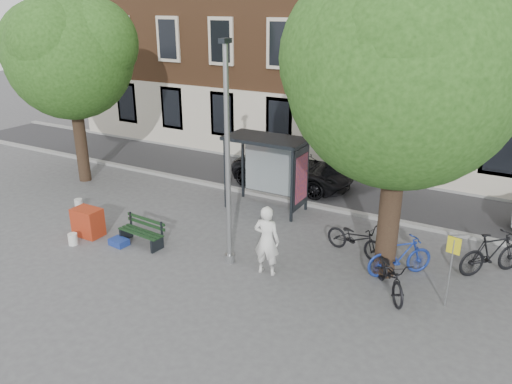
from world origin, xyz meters
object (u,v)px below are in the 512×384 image
object	(u,v)px
bus_shelter	(277,158)
bench	(142,233)
bike_b	(400,256)
car_dark	(293,170)
bike_c	(390,274)
painter	(267,240)
bike_a	(356,238)
red_stand	(88,222)
notice_sign	(452,257)
bike_d	(492,253)
lamppost	(228,169)

from	to	relation	value
bus_shelter	bench	distance (m)	5.25
bench	bike_b	xyz separation A→B (m)	(7.28, 1.99, 0.20)
bus_shelter	car_dark	xyz separation A→B (m)	(-0.57, 2.53, -1.25)
bench	bike_c	xyz separation A→B (m)	(7.29, 0.98, 0.16)
bus_shelter	painter	xyz separation A→B (m)	(1.81, -4.13, -0.94)
bike_a	bike_c	bearing A→B (deg)	-123.38
bike_a	bench	bearing A→B (deg)	127.98
red_stand	notice_sign	distance (m)	10.69
bike_d	notice_sign	bearing A→B (deg)	115.60
car_dark	bike_c	bearing A→B (deg)	-137.01
red_stand	notice_sign	xyz separation A→B (m)	(10.56, 1.41, 0.87)
bike_d	bike_a	bearing A→B (deg)	56.07
bus_shelter	bench	size ratio (longest dim) A/B	1.79
lamppost	bike_c	bearing A→B (deg)	8.07
lamppost	bike_d	bearing A→B (deg)	24.36
notice_sign	lamppost	bearing A→B (deg)	-161.55
bike_b	red_stand	size ratio (longest dim) A/B	2.09
painter	red_stand	distance (m)	6.09
bus_shelter	bench	bearing A→B (deg)	-117.33
lamppost	bench	bearing A→B (deg)	-173.05
bike_c	car_dark	bearing A→B (deg)	99.13
bike_c	notice_sign	bearing A→B (deg)	-30.08
painter	red_stand	xyz separation A→B (m)	(-6.02, -0.68, -0.53)
bike_c	bike_d	size ratio (longest dim) A/B	0.99
bus_shelter	car_dark	world-z (taller)	bus_shelter
notice_sign	car_dark	bearing A→B (deg)	150.83
bench	car_dark	xyz separation A→B (m)	(1.73, 6.99, 0.30)
painter	bench	distance (m)	4.17
painter	notice_sign	distance (m)	4.61
bike_c	car_dark	xyz separation A→B (m)	(-5.56, 6.02, 0.15)
bike_c	notice_sign	distance (m)	1.58
bus_shelter	car_dark	size ratio (longest dim) A/B	0.59
bench	notice_sign	size ratio (longest dim) A/B	0.86
bus_shelter	notice_sign	bearing A→B (deg)	-28.19
bench	bike_c	size ratio (longest dim) A/B	0.80
lamppost	bike_c	world-z (taller)	lamppost
painter	car_dark	world-z (taller)	painter
bike_a	bike_c	distance (m)	2.14
bike_b	car_dark	bearing A→B (deg)	4.32
bus_shelter	bike_d	xyz separation A→B (m)	(7.11, -1.16, -1.31)
lamppost	red_stand	xyz separation A→B (m)	(-4.82, -0.71, -2.33)
bike_b	red_stand	bearing A→B (deg)	60.68
bus_shelter	notice_sign	distance (m)	7.22
car_dark	bike_b	bearing A→B (deg)	-131.79
red_stand	bus_shelter	bearing A→B (deg)	48.80
bike_b	bike_d	size ratio (longest dim) A/B	0.93
bike_a	notice_sign	world-z (taller)	notice_sign
bus_shelter	bike_c	xyz separation A→B (m)	(4.99, -3.48, -1.39)
bike_d	red_stand	world-z (taller)	bike_d
lamppost	bike_d	xyz separation A→B (m)	(6.50, 2.94, -2.18)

